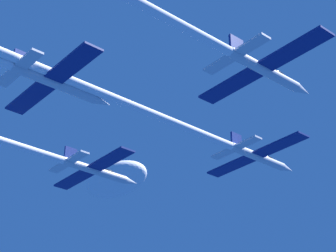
% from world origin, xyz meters
% --- Properties ---
extents(jet_lead, '(15.07, 62.67, 2.50)m').
position_xyz_m(jet_lead, '(0.52, -20.83, 0.59)').
color(jet_lead, silver).
extents(cloud_wispy, '(20.66, 11.36, 7.23)m').
position_xyz_m(cloud_wispy, '(-69.48, 27.16, 27.98)').
color(cloud_wispy, white).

